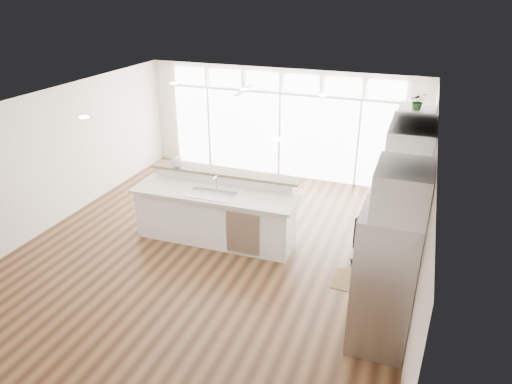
% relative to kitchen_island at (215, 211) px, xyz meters
% --- Properties ---
extents(floor, '(7.00, 8.00, 0.02)m').
position_rel_kitchen_island_xyz_m(floor, '(0.13, -0.34, -0.63)').
color(floor, '#3A2212').
rests_on(floor, ground).
extents(ceiling, '(7.00, 8.00, 0.02)m').
position_rel_kitchen_island_xyz_m(ceiling, '(0.13, -0.34, 2.08)').
color(ceiling, white).
rests_on(ceiling, wall_back).
extents(wall_back, '(7.00, 0.04, 2.70)m').
position_rel_kitchen_island_xyz_m(wall_back, '(0.13, 3.66, 0.73)').
color(wall_back, beige).
rests_on(wall_back, floor).
extents(wall_front, '(7.00, 0.04, 2.70)m').
position_rel_kitchen_island_xyz_m(wall_front, '(0.13, -4.34, 0.73)').
color(wall_front, beige).
rests_on(wall_front, floor).
extents(wall_left, '(0.04, 8.00, 2.70)m').
position_rel_kitchen_island_xyz_m(wall_left, '(-3.37, -0.34, 0.73)').
color(wall_left, beige).
rests_on(wall_left, floor).
extents(wall_right, '(0.04, 8.00, 2.70)m').
position_rel_kitchen_island_xyz_m(wall_right, '(3.63, -0.34, 0.73)').
color(wall_right, beige).
rests_on(wall_right, floor).
extents(glass_wall, '(5.80, 0.06, 2.08)m').
position_rel_kitchen_island_xyz_m(glass_wall, '(0.13, 3.60, 0.43)').
color(glass_wall, white).
rests_on(glass_wall, wall_back).
extents(transom_row, '(5.90, 0.06, 0.40)m').
position_rel_kitchen_island_xyz_m(transom_row, '(0.13, 3.60, 1.76)').
color(transom_row, white).
rests_on(transom_row, wall_back).
extents(desk_window, '(0.04, 0.85, 0.85)m').
position_rel_kitchen_island_xyz_m(desk_window, '(3.59, -0.04, 0.93)').
color(desk_window, white).
rests_on(desk_window, wall_right).
extents(ceiling_fan, '(1.16, 1.16, 0.32)m').
position_rel_kitchen_island_xyz_m(ceiling_fan, '(-0.37, 2.46, 1.86)').
color(ceiling_fan, white).
rests_on(ceiling_fan, ceiling).
extents(recessed_lights, '(3.40, 3.00, 0.02)m').
position_rel_kitchen_island_xyz_m(recessed_lights, '(0.13, -0.14, 2.06)').
color(recessed_lights, '#EDE7C9').
rests_on(recessed_lights, ceiling).
extents(oven_cabinet, '(0.64, 1.20, 2.50)m').
position_rel_kitchen_island_xyz_m(oven_cabinet, '(3.30, 1.46, 0.63)').
color(oven_cabinet, white).
rests_on(oven_cabinet, floor).
extents(desk_nook, '(0.72, 1.30, 0.76)m').
position_rel_kitchen_island_xyz_m(desk_nook, '(3.26, -0.04, -0.24)').
color(desk_nook, white).
rests_on(desk_nook, floor).
extents(upper_cabinets, '(0.64, 1.30, 0.64)m').
position_rel_kitchen_island_xyz_m(upper_cabinets, '(3.30, -0.04, 1.73)').
color(upper_cabinets, white).
rests_on(upper_cabinets, wall_right).
extents(refrigerator, '(0.76, 0.90, 2.00)m').
position_rel_kitchen_island_xyz_m(refrigerator, '(3.24, -1.69, 0.38)').
color(refrigerator, '#A9A8AD').
rests_on(refrigerator, floor).
extents(fridge_cabinet, '(0.64, 0.90, 0.60)m').
position_rel_kitchen_island_xyz_m(fridge_cabinet, '(3.30, -1.69, 1.68)').
color(fridge_cabinet, white).
rests_on(fridge_cabinet, wall_right).
extents(framed_photos, '(0.06, 0.22, 0.80)m').
position_rel_kitchen_island_xyz_m(framed_photos, '(3.59, 0.58, 0.78)').
color(framed_photos, black).
rests_on(framed_photos, wall_right).
extents(kitchen_island, '(3.15, 1.26, 1.24)m').
position_rel_kitchen_island_xyz_m(kitchen_island, '(0.00, 0.00, 0.00)').
color(kitchen_island, white).
rests_on(kitchen_island, floor).
extents(rug, '(0.88, 0.65, 0.01)m').
position_rel_kitchen_island_xyz_m(rug, '(2.83, -0.46, -0.61)').
color(rug, '#3D2813').
rests_on(rug, floor).
extents(office_chair, '(0.64, 0.61, 0.99)m').
position_rel_kitchen_island_xyz_m(office_chair, '(2.89, -0.00, -0.12)').
color(office_chair, black).
rests_on(office_chair, floor).
extents(fishbowl, '(0.25, 0.25, 0.23)m').
position_rel_kitchen_island_xyz_m(fishbowl, '(-0.96, 0.37, 0.73)').
color(fishbowl, silver).
rests_on(fishbowl, kitchen_island).
extents(monitor, '(0.11, 0.53, 0.44)m').
position_rel_kitchen_island_xyz_m(monitor, '(3.18, -0.04, 0.36)').
color(monitor, black).
rests_on(monitor, desk_nook).
extents(keyboard, '(0.14, 0.30, 0.01)m').
position_rel_kitchen_island_xyz_m(keyboard, '(3.01, -0.04, 0.15)').
color(keyboard, white).
rests_on(keyboard, desk_nook).
extents(potted_plant, '(0.29, 0.32, 0.24)m').
position_rel_kitchen_island_xyz_m(potted_plant, '(3.30, 1.46, 2.00)').
color(potted_plant, '#214E22').
rests_on(potted_plant, oven_cabinet).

